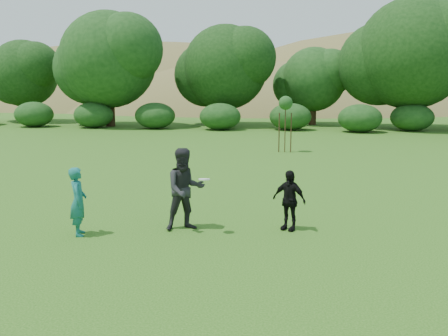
{
  "coord_description": "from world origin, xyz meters",
  "views": [
    {
      "loc": [
        2.22,
        -11.05,
        3.59
      ],
      "look_at": [
        0.0,
        3.0,
        1.1
      ],
      "focal_mm": 40.0,
      "sensor_mm": 36.0,
      "label": 1
    }
  ],
  "objects_px": {
    "sapling": "(286,104)",
    "player_teal": "(78,201)",
    "player_grey": "(185,189)",
    "player_black": "(289,200)"
  },
  "relations": [
    {
      "from": "player_black",
      "to": "player_teal",
      "type": "bearing_deg",
      "value": -140.25
    },
    {
      "from": "player_grey",
      "to": "sapling",
      "type": "bearing_deg",
      "value": 55.04
    },
    {
      "from": "player_teal",
      "to": "player_grey",
      "type": "xyz_separation_m",
      "value": [
        2.37,
        0.83,
        0.19
      ]
    },
    {
      "from": "player_teal",
      "to": "player_black",
      "type": "bearing_deg",
      "value": -98.85
    },
    {
      "from": "sapling",
      "to": "player_teal",
      "type": "bearing_deg",
      "value": -106.15
    },
    {
      "from": "player_teal",
      "to": "player_black",
      "type": "xyz_separation_m",
      "value": [
        4.86,
        1.19,
        -0.07
      ]
    },
    {
      "from": "player_grey",
      "to": "player_black",
      "type": "xyz_separation_m",
      "value": [
        2.49,
        0.36,
        -0.26
      ]
    },
    {
      "from": "player_grey",
      "to": "sapling",
      "type": "xyz_separation_m",
      "value": [
        1.9,
        13.9,
        1.42
      ]
    },
    {
      "from": "player_grey",
      "to": "player_black",
      "type": "relative_size",
      "value": 1.36
    },
    {
      "from": "player_grey",
      "to": "sapling",
      "type": "distance_m",
      "value": 14.1
    }
  ]
}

